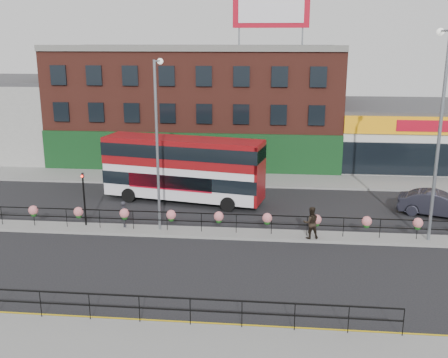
# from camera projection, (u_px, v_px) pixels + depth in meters

# --- Properties ---
(ground) EXTENTS (120.00, 120.00, 0.00)m
(ground) POSITION_uv_depth(u_px,v_px,m) (219.00, 234.00, 30.04)
(ground) COLOR black
(ground) RESTS_ON ground
(south_pavement) EXTENTS (60.00, 4.00, 0.15)m
(south_pavement) POSITION_uv_depth(u_px,v_px,m) (182.00, 354.00, 18.49)
(south_pavement) COLOR gray
(south_pavement) RESTS_ON ground
(north_pavement) EXTENTS (60.00, 4.00, 0.15)m
(north_pavement) POSITION_uv_depth(u_px,v_px,m) (235.00, 179.00, 41.56)
(north_pavement) COLOR gray
(north_pavement) RESTS_ON ground
(median) EXTENTS (60.00, 1.60, 0.15)m
(median) POSITION_uv_depth(u_px,v_px,m) (219.00, 233.00, 30.02)
(median) COLOR gray
(median) RESTS_ON ground
(yellow_line_inner) EXTENTS (60.00, 0.10, 0.01)m
(yellow_line_inner) POSITION_uv_depth(u_px,v_px,m) (192.00, 322.00, 20.72)
(yellow_line_inner) COLOR gold
(yellow_line_inner) RESTS_ON ground
(yellow_line_outer) EXTENTS (60.00, 0.10, 0.01)m
(yellow_line_outer) POSITION_uv_depth(u_px,v_px,m) (191.00, 325.00, 20.54)
(yellow_line_outer) COLOR gold
(yellow_line_outer) RESTS_ON ground
(brick_building) EXTENTS (25.00, 12.21, 10.30)m
(brick_building) POSITION_uv_depth(u_px,v_px,m) (199.00, 103.00, 48.28)
(brick_building) COLOR brown
(brick_building) RESTS_ON ground
(supermarket) EXTENTS (15.00, 12.25, 5.30)m
(supermarket) POSITION_uv_depth(u_px,v_px,m) (420.00, 134.00, 46.94)
(supermarket) COLOR silver
(supermarket) RESTS_ON ground
(billboard) EXTENTS (6.00, 0.29, 4.40)m
(billboard) POSITION_uv_depth(u_px,v_px,m) (271.00, 8.00, 40.80)
(billboard) COLOR #AA091C
(billboard) RESTS_ON brick_building
(median_railing) EXTENTS (30.04, 0.56, 1.23)m
(median_railing) POSITION_uv_depth(u_px,v_px,m) (219.00, 217.00, 29.77)
(median_railing) COLOR black
(median_railing) RESTS_ON median
(south_railing) EXTENTS (20.04, 0.05, 1.12)m
(south_railing) POSITION_uv_depth(u_px,v_px,m) (139.00, 303.00, 20.28)
(south_railing) COLOR black
(south_railing) RESTS_ON south_pavement
(double_decker_bus) EXTENTS (11.23, 4.64, 4.43)m
(double_decker_bus) POSITION_uv_depth(u_px,v_px,m) (184.00, 163.00, 35.44)
(double_decker_bus) COLOR silver
(double_decker_bus) RESTS_ON ground
(car) EXTENTS (4.41, 5.71, 1.57)m
(car) POSITION_uv_depth(u_px,v_px,m) (437.00, 204.00, 33.05)
(car) COLOR #262632
(car) RESTS_ON ground
(pedestrian_a) EXTENTS (0.78, 0.70, 1.55)m
(pedestrian_a) POSITION_uv_depth(u_px,v_px,m) (124.00, 214.00, 30.72)
(pedestrian_a) COLOR #24242A
(pedestrian_a) RESTS_ON median
(pedestrian_b) EXTENTS (1.13, 1.01, 1.82)m
(pedestrian_b) POSITION_uv_depth(u_px,v_px,m) (311.00, 223.00, 28.85)
(pedestrian_b) COLOR black
(pedestrian_b) RESTS_ON median
(lamp_column_west) EXTENTS (0.35, 1.70, 9.66)m
(lamp_column_west) POSITION_uv_depth(u_px,v_px,m) (158.00, 131.00, 29.23)
(lamp_column_west) COLOR gray
(lamp_column_west) RESTS_ON median
(lamp_column_east) EXTENTS (0.40, 1.98, 11.26)m
(lamp_column_east) POSITION_uv_depth(u_px,v_px,m) (439.00, 118.00, 27.42)
(lamp_column_east) COLOR gray
(lamp_column_east) RESTS_ON median
(traffic_light_median) EXTENTS (0.15, 0.28, 3.65)m
(traffic_light_median) POSITION_uv_depth(u_px,v_px,m) (83.00, 187.00, 30.55)
(traffic_light_median) COLOR black
(traffic_light_median) RESTS_ON median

